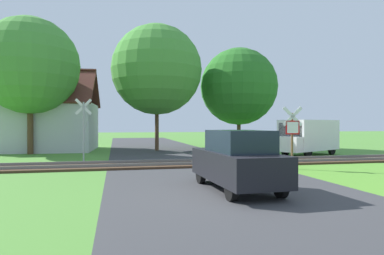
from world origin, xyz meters
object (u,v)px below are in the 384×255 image
crossing_sign_far (84,125)px  mail_truck (308,136)px  house (44,124)px  parked_car (237,160)px  stop_sign_near (292,132)px  tree_right (239,87)px  tree_center (157,70)px  tree_left (30,66)px

crossing_sign_far → mail_truck: size_ratio=0.64×
house → parked_car: (8.78, -18.11, -1.08)m
stop_sign_near → tree_right: 13.89m
stop_sign_near → mail_truck: bearing=-115.5°
crossing_sign_far → tree_center: tree_center is taller
stop_sign_near → house: (-12.80, 14.11, 0.37)m
tree_left → parked_car: 17.92m
crossing_sign_far → mail_truck: 13.58m
tree_left → mail_truck: size_ratio=1.73×
parked_car → tree_right: bearing=67.0°
parked_car → mail_truck: bearing=47.5°
crossing_sign_far → tree_right: size_ratio=0.40×
tree_right → mail_truck: size_ratio=1.59×
stop_sign_near → tree_left: 17.36m
crossing_sign_far → parked_car: 10.74m
mail_truck → parked_car: mail_truck is taller
crossing_sign_far → tree_right: tree_right is taller
mail_truck → parked_car: 13.02m
stop_sign_near → parked_car: bearing=55.6°
crossing_sign_far → tree_left: bearing=118.5°
house → tree_right: size_ratio=0.97×
stop_sign_near → crossing_sign_far: crossing_sign_far is taller
crossing_sign_far → tree_right: bearing=27.0°
crossing_sign_far → tree_center: 9.28m
stop_sign_near → parked_car: 5.72m
tree_left → stop_sign_near: bearing=-39.5°
tree_left → tree_center: size_ratio=0.95×
tree_right → stop_sign_near: bearing=-100.6°
stop_sign_near → tree_right: size_ratio=0.33×
stop_sign_near → tree_right: (2.47, 13.22, 3.49)m
stop_sign_near → mail_truck: (4.37, 5.95, -0.37)m
crossing_sign_far → house: size_ratio=0.42×
crossing_sign_far → parked_car: size_ratio=0.82×
house → tree_right: bearing=-0.3°
stop_sign_near → tree_center: tree_center is taller
tree_left → tree_center: bearing=9.9°
mail_truck → tree_center: bearing=27.2°
tree_center → stop_sign_near: bearing=-69.9°
tree_center → parked_car: 17.01m
stop_sign_near → parked_car: stop_sign_near is taller
stop_sign_near → mail_truck: 7.39m
tree_right → parked_car: tree_right is taller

